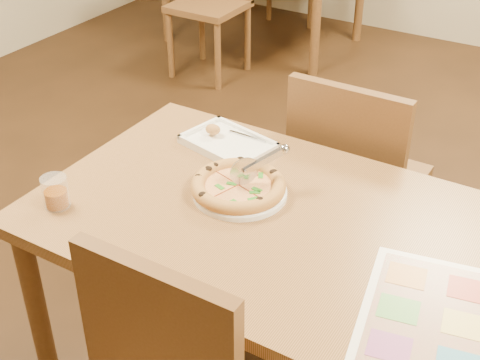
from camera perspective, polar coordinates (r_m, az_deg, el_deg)
The scene contains 8 objects.
dining_table at distance 1.88m, azimuth 2.54°, elevation -5.15°, with size 1.30×0.85×0.72m.
chair_far at distance 2.37m, azimuth 9.57°, elevation 1.23°, with size 0.42×0.42×0.47m.
plate at distance 1.91m, azimuth 0.00°, elevation -1.08°, with size 0.27×0.27×0.01m, color white.
pizza at distance 1.90m, azimuth -0.15°, elevation -0.51°, with size 0.27×0.27×0.04m.
pizza_cutter at distance 1.88m, azimuth 1.50°, elevation 1.36°, with size 0.11×0.14×0.10m.
appetizer_tray at distance 2.14m, azimuth -1.12°, elevation 3.14°, with size 0.31×0.25×0.05m.
glass_tumbler at distance 1.91m, azimuth -15.46°, elevation -1.14°, with size 0.07×0.07×0.09m.
menu at distance 1.58m, azimuth 15.94°, elevation -11.21°, with size 0.31×0.43×0.01m, color white.
Camera 1 is at (0.70, -1.31, 1.79)m, focal length 50.00 mm.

